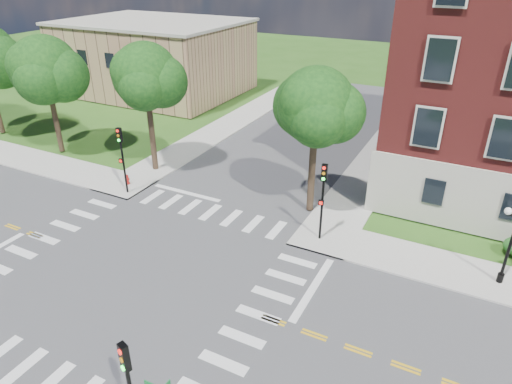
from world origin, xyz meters
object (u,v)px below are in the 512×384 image
at_px(traffic_signal_nw, 122,152).
at_px(twin_lamp_west, 511,243).
at_px(traffic_signal_ne, 323,193).
at_px(fire_hydrant, 127,180).

xyz_separation_m(traffic_signal_nw, twin_lamp_west, (23.89, 0.97, -0.66)).
bearing_deg(traffic_signal_ne, twin_lamp_west, 2.28).
relative_size(traffic_signal_ne, twin_lamp_west, 1.13).
bearing_deg(twin_lamp_west, traffic_signal_nw, -177.67).
relative_size(twin_lamp_west, fire_hydrant, 5.64).
bearing_deg(traffic_signal_nw, traffic_signal_ne, 2.36).
bearing_deg(traffic_signal_nw, fire_hydrant, 130.46).
distance_m(twin_lamp_west, fire_hydrant, 24.87).
relative_size(traffic_signal_ne, fire_hydrant, 6.40).
bearing_deg(traffic_signal_ne, traffic_signal_nw, -177.64).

